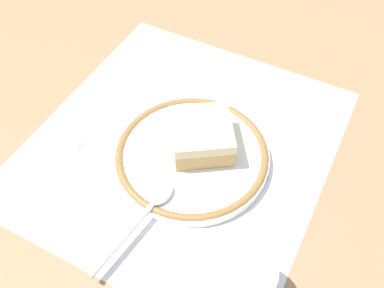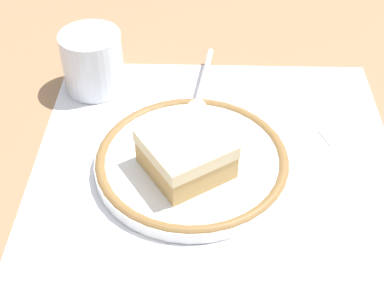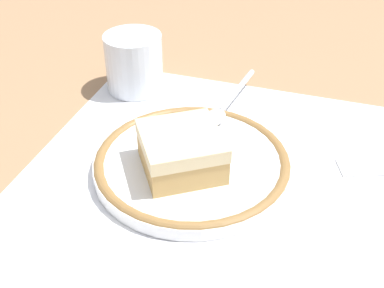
% 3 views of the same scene
% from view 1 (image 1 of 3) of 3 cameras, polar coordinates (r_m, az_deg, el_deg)
% --- Properties ---
extents(ground_plane, '(2.40, 2.40, 0.00)m').
position_cam_1_polar(ground_plane, '(0.62, -1.39, -0.09)').
color(ground_plane, '#9E7551').
extents(placemat, '(0.40, 0.43, 0.00)m').
position_cam_1_polar(placemat, '(0.62, -1.39, -0.04)').
color(placemat, white).
rests_on(placemat, ground_plane).
extents(plate, '(0.21, 0.21, 0.02)m').
position_cam_1_polar(plate, '(0.60, -0.00, -1.51)').
color(plate, white).
rests_on(plate, placemat).
extents(cake_slice, '(0.11, 0.11, 0.04)m').
position_cam_1_polar(cake_slice, '(0.58, 1.16, 0.87)').
color(cake_slice, tan).
rests_on(cake_slice, plate).
extents(spoon, '(0.03, 0.15, 0.01)m').
position_cam_1_polar(spoon, '(0.54, -5.94, -8.71)').
color(spoon, silver).
rests_on(spoon, plate).
extents(cup, '(0.08, 0.08, 0.08)m').
position_cam_1_polar(cup, '(0.48, 5.84, -17.90)').
color(cup, silver).
rests_on(cup, placemat).
extents(napkin, '(0.15, 0.16, 0.00)m').
position_cam_1_polar(napkin, '(0.68, 13.41, 4.18)').
color(napkin, white).
rests_on(napkin, placemat).
extents(sugar_packet, '(0.06, 0.05, 0.01)m').
position_cam_1_polar(sugar_packet, '(0.64, -16.59, 0.18)').
color(sugar_packet, white).
rests_on(sugar_packet, placemat).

